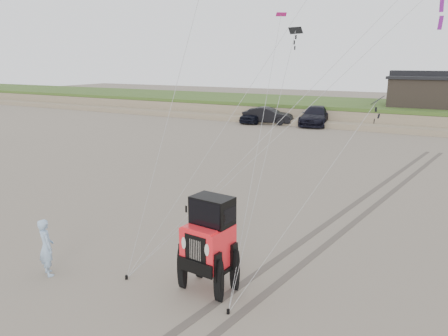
{
  "coord_description": "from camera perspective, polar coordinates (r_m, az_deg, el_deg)",
  "views": [
    {
      "loc": [
        5.38,
        -9.26,
        6.06
      ],
      "look_at": [
        -1.3,
        3.0,
        2.6
      ],
      "focal_mm": 35.0,
      "sensor_mm": 36.0,
      "label": 1
    }
  ],
  "objects": [
    {
      "name": "truck_b",
      "position": [
        42.96,
        5.74,
        6.83
      ],
      "size": [
        5.05,
        2.41,
        1.6
      ],
      "primitive_type": "imported",
      "rotation": [
        0.0,
        0.0,
        1.72
      ],
      "color": "black",
      "rests_on": "ground"
    },
    {
      "name": "stake_aux",
      "position": [
        11.27,
        0.55,
        -18.24
      ],
      "size": [
        0.08,
        0.08,
        0.12
      ],
      "primitive_type": "cylinder",
      "color": "black",
      "rests_on": "ground"
    },
    {
      "name": "truck_c",
      "position": [
        42.86,
        11.9,
        6.7
      ],
      "size": [
        3.24,
        6.34,
        1.76
      ],
      "primitive_type": "imported",
      "rotation": [
        0.0,
        0.0,
        0.13
      ],
      "color": "black",
      "rests_on": "ground"
    },
    {
      "name": "truck_a",
      "position": [
        43.78,
        4.04,
        6.94
      ],
      "size": [
        1.92,
        4.48,
        1.51
      ],
      "primitive_type": "imported",
      "rotation": [
        0.0,
        0.0,
        0.03
      ],
      "color": "black",
      "rests_on": "ground"
    },
    {
      "name": "man",
      "position": [
        13.69,
        -22.18,
        -9.55
      ],
      "size": [
        0.73,
        0.63,
        1.7
      ],
      "primitive_type": "imported",
      "rotation": [
        0.0,
        0.0,
        2.71
      ],
      "color": "#81A4C7",
      "rests_on": "ground"
    },
    {
      "name": "stake_main",
      "position": [
        13.08,
        -12.63,
        -13.75
      ],
      "size": [
        0.08,
        0.08,
        0.12
      ],
      "primitive_type": "cylinder",
      "color": "black",
      "rests_on": "ground"
    },
    {
      "name": "dune_ridge",
      "position": [
        47.35,
        22.01,
        6.58
      ],
      "size": [
        160.0,
        14.25,
        1.73
      ],
      "color": "#7A6B54",
      "rests_on": "ground"
    },
    {
      "name": "jeep",
      "position": [
        11.86,
        -2.07,
        -11.16
      ],
      "size": [
        2.98,
        5.77,
        2.07
      ],
      "primitive_type": null,
      "rotation": [
        0.0,
        0.0,
        -0.11
      ],
      "color": "#FF2028",
      "rests_on": "ground"
    },
    {
      "name": "cabin",
      "position": [
        46.46,
        24.68,
        9.2
      ],
      "size": [
        6.4,
        5.4,
        3.35
      ],
      "color": "black",
      "rests_on": "dune_ridge"
    },
    {
      "name": "tire_tracks",
      "position": [
        18.6,
        16.59,
        -5.68
      ],
      "size": [
        5.22,
        29.74,
        0.01
      ],
      "color": "#4C443D",
      "rests_on": "ground"
    },
    {
      "name": "ground",
      "position": [
        12.3,
        -1.43,
        -15.6
      ],
      "size": [
        160.0,
        160.0,
        0.0
      ],
      "primitive_type": "plane",
      "color": "#6B6054",
      "rests_on": "ground"
    }
  ]
}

